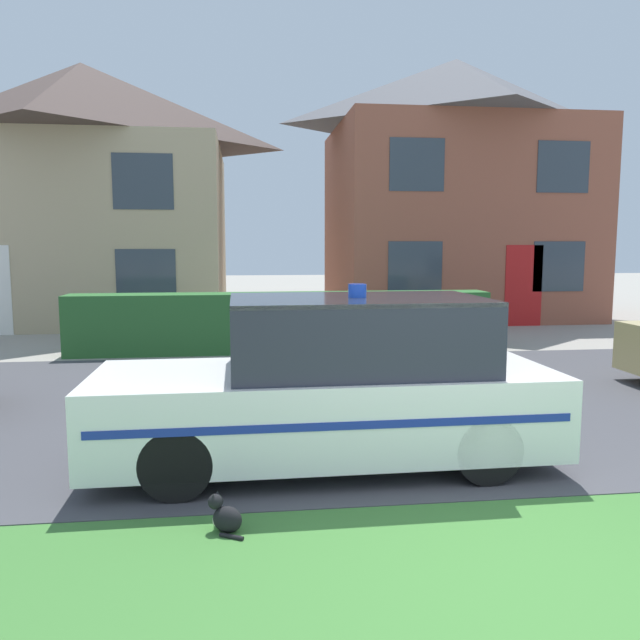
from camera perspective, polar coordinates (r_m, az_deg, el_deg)
name	(u,v)px	position (r m, az deg, el deg)	size (l,w,h in m)	color
ground_plane	(541,589)	(4.41, 19.57, -22.14)	(80.00, 80.00, 0.00)	gray
road_strip	(377,399)	(8.64, 5.26, -7.23)	(28.00, 6.90, 0.01)	#424247
lawn_verge	(529,574)	(4.54, 18.54, -21.13)	(28.00, 2.27, 0.01)	#3D7533
garden_hedge	(283,322)	(12.35, -3.45, -0.21)	(8.26, 0.74, 1.17)	#2D662D
police_car	(335,386)	(5.98, 1.38, -6.01)	(4.34, 1.62, 1.73)	black
cat	(225,516)	(4.87, -8.70, -17.33)	(0.28, 0.29, 0.29)	black
house_left	(86,190)	(19.22, -20.61, 11.03)	(7.97, 7.04, 7.12)	tan
house_right	(454,187)	(19.32, 12.12, 11.78)	(7.34, 5.92, 7.46)	#93513D
wheelie_bin	(438,318)	(13.83, 10.72, 0.18)	(0.77, 0.73, 1.03)	#474C8C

